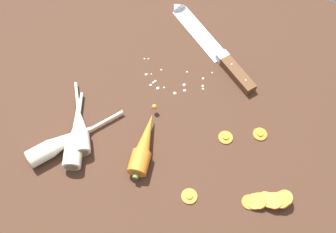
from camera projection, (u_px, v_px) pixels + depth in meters
ground_plane at (170, 117)px, 94.95cm from camera, size 120.00×90.00×4.00cm
chefs_knife at (209, 43)px, 102.72cm from camera, size 26.81×27.04×4.18cm
whole_carrot at (144, 145)px, 86.68cm from camera, size 4.31×18.37×4.20cm
parsnip_front at (75, 141)px, 87.35cm from camera, size 6.63×19.30×4.00cm
parsnip_mid_left at (61, 143)px, 87.08cm from camera, size 17.64×18.19×4.00cm
parsnip_mid_right at (79, 128)px, 88.96cm from camera, size 9.93×18.49×4.00cm
carrot_slice_stack at (268, 200)px, 81.50cm from camera, size 9.96×5.02×3.54cm
carrot_slice_stray_near at (226, 137)px, 89.61cm from camera, size 3.25×3.25×0.70cm
carrot_slice_stray_mid at (189, 196)px, 82.86cm from camera, size 3.37×3.37×0.70cm
carrot_slice_stray_far at (260, 134)px, 90.02cm from camera, size 3.21×3.21×0.70cm
mince_crumbs at (171, 82)px, 96.96cm from camera, size 17.90×9.37×0.89cm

